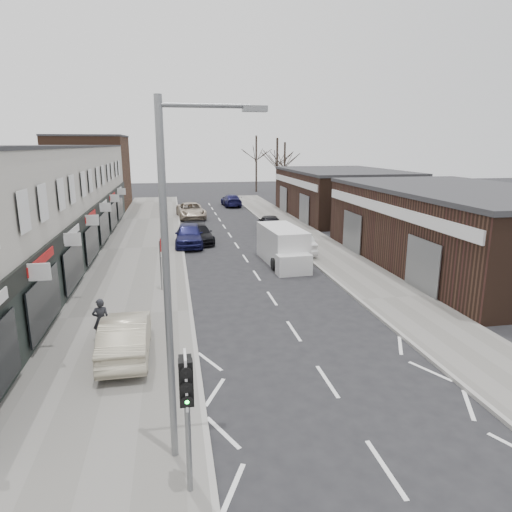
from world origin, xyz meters
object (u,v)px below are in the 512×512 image
white_van (283,247)px  pedestrian (101,320)px  traffic_light (186,392)px  parked_car_right_c (231,200)px  street_lamp (175,269)px  parked_car_right_a (295,243)px  parked_car_right_b (270,223)px  parked_car_left_b (199,234)px  warning_sign (161,249)px  sedan_on_pavement (126,336)px  parked_car_left_c (191,211)px  parked_car_left_a (189,235)px

white_van → pedestrian: (-9.35, -10.30, -0.11)m
traffic_light → parked_car_right_c: 46.30m
street_lamp → parked_car_right_a: street_lamp is taller
white_van → parked_car_right_b: 10.52m
parked_car_right_b → parked_car_left_b: bearing=33.3°
warning_sign → parked_car_right_c: bearing=76.5°
parked_car_right_b → street_lamp: bearing=79.2°
sedan_on_pavement → parked_car_left_c: size_ratio=0.80×
parked_car_left_a → parked_car_left_b: size_ratio=1.06×
traffic_light → white_van: 19.59m
parked_car_right_c → white_van: bearing=86.9°
warning_sign → parked_car_left_b: bearing=77.7°
street_lamp → parked_car_right_b: 29.04m
sedan_on_pavement → parked_car_right_a: (9.77, 14.00, -0.10)m
white_van → parked_car_right_a: white_van is taller
pedestrian → white_van: bearing=-139.7°
sedan_on_pavement → parked_car_left_b: bearing=-101.6°
white_van → parked_car_left_c: bearing=100.5°
parked_car_right_a → parked_car_left_b: bearing=-42.6°
parked_car_right_a → street_lamp: bearing=63.4°
street_lamp → parked_car_left_b: size_ratio=1.74×
white_van → parked_car_left_c: (-4.78, 18.96, -0.29)m
parked_car_left_b → pedestrian: bearing=-109.7°
sedan_on_pavement → parked_car_left_c: 30.83m
traffic_light → pedestrian: size_ratio=1.88×
parked_car_right_a → warning_sign: bearing=33.6°
traffic_light → parked_car_left_c: (1.72, 37.39, -1.65)m
sedan_on_pavement → pedestrian: pedestrian is taller
sedan_on_pavement → parked_car_right_a: bearing=-125.6°
pedestrian → parked_car_right_a: size_ratio=0.37×
parked_car_left_c → pedestrian: bearing=-103.6°
parked_car_right_c → parked_car_left_b: bearing=73.5°
street_lamp → parked_car_right_c: bearing=81.1°
pedestrian → parked_car_right_b: bearing=-124.9°
traffic_light → parked_car_left_a: 24.59m
white_van → sedan_on_pavement: (-8.36, -11.66, -0.21)m
parked_car_right_c → warning_sign: bearing=74.2°
parked_car_right_a → parked_car_right_b: bearing=-94.3°
sedan_on_pavement → pedestrian: bearing=-54.8°
white_van → parked_car_left_c: white_van is taller
white_van → parked_car_right_b: bearing=78.7°
parked_car_left_a → parked_car_left_c: bearing=89.8°
pedestrian → parked_car_right_c: (9.70, 37.63, -0.24)m
warning_sign → parked_car_left_a: 10.74m
parked_car_left_a → parked_car_left_b: (0.76, 1.08, -0.16)m
sedan_on_pavement → parked_car_right_b: size_ratio=1.01×
street_lamp → parked_car_right_b: street_lamp is taller
traffic_light → parked_car_left_b: 25.72m
sedan_on_pavement → parked_car_left_c: bearing=-97.4°
parked_car_left_a → sedan_on_pavement: bearing=-96.2°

